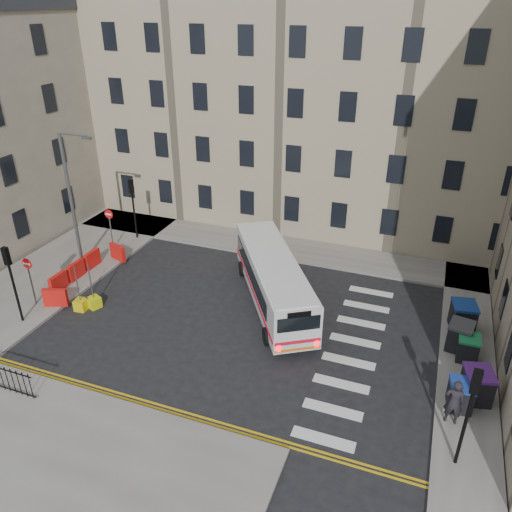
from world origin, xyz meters
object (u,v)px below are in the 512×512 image
Objects in this scene: streetlamp at (71,200)px; wheelie_bin_e at (463,316)px; wheelie_bin_b at (477,385)px; wheelie_bin_c at (468,348)px; bollard_yellow at (81,305)px; wheelie_bin_d at (460,336)px; wheelie_bin_a at (460,395)px; bollard_chevron at (94,302)px; bus at (273,278)px; pedestrian at (454,402)px.

wheelie_bin_e is (21.68, 1.03, -3.48)m from streetlamp.
wheelie_bin_c is at bearing 83.76° from wheelie_bin_b.
bollard_yellow is at bearing -171.95° from wheelie_bin_c.
wheelie_bin_c is 0.77m from wheelie_bin_d.
wheelie_bin_c is at bearing -3.48° from streetlamp.
wheelie_bin_a is 18.66m from bollard_yellow.
bollard_chevron is at bearing 165.29° from wheelie_bin_b.
wheelie_bin_d is at bearing -37.19° from bus.
wheelie_bin_c is 1.95× the size of bollard_yellow.
wheelie_bin_a is 1.01× the size of wheelie_bin_c.
bus is at bearing 147.07° from wheelie_bin_a.
pedestrian is at bearing -97.47° from wheelie_bin_c.
wheelie_bin_c is at bearing -40.95° from bus.
streetlamp reaches higher than wheelie_bin_d.
bus is 10.63m from wheelie_bin_a.
wheelie_bin_e is 2.45× the size of bollard_chevron.
wheelie_bin_a is at bearing -3.45° from bollard_chevron.
wheelie_bin_d is (21.56, -0.65, -3.52)m from streetlamp.
wheelie_bin_e is at bearing 14.08° from bollard_chevron.
streetlamp is 22.42m from wheelie_bin_a.
bollard_yellow is (-18.35, 1.60, -0.83)m from pedestrian.
bus is 10.82m from pedestrian.
bollard_chevron is at bearing -45.25° from streetlamp.
wheelie_bin_a is 0.80× the size of wheelie_bin_e.
pedestrian reaches higher than wheelie_bin_d.
wheelie_bin_d is 0.70× the size of pedestrian.
wheelie_bin_b reaches higher than wheelie_bin_c.
wheelie_bin_a is 1.96× the size of bollard_yellow.
bollard_chevron is at bearing 171.16° from bus.
streetlamp is 0.86× the size of bus.
wheelie_bin_a is at bearing -78.45° from wheelie_bin_d.
bollard_yellow is (-18.92, -2.63, -0.44)m from wheelie_bin_c.
bus reaches higher than wheelie_bin_c.
bus reaches higher than wheelie_bin_e.
streetlamp is 12.52m from bus.
pedestrian is (-0.32, -6.59, 0.27)m from wheelie_bin_e.
bus reaches higher than bollard_chevron.
streetlamp reaches higher than wheelie_bin_c.
wheelie_bin_e is at bearing 96.59° from wheelie_bin_d.
wheelie_bin_a is 0.81× the size of wheelie_bin_b.
wheelie_bin_c is at bearing 79.32° from wheelie_bin_a.
wheelie_bin_c is 0.85× the size of wheelie_bin_d.
wheelie_bin_c is at bearing -52.01° from wheelie_bin_d.
bus reaches higher than wheelie_bin_a.
wheelie_bin_e is at bearing -93.94° from pedestrian.
wheelie_bin_b reaches higher than wheelie_bin_a.
wheelie_bin_d is (-0.36, 0.68, 0.08)m from wheelie_bin_c.
wheelie_bin_a is at bearing -108.28° from pedestrian.
wheelie_bin_a is at bearing -143.77° from wheelie_bin_b.
wheelie_bin_c is 0.60× the size of pedestrian.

